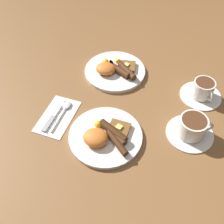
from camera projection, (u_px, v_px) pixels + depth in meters
name	position (u px, v px, depth m)	size (l,w,h in m)	color
ground_plane	(106.00, 137.00, 0.90)	(3.00, 3.00, 0.00)	brown
breakfast_plate_near	(105.00, 135.00, 0.89)	(0.25, 0.25, 0.05)	silver
breakfast_plate_far	(115.00, 70.00, 1.11)	(0.26, 0.26, 0.05)	silver
teacup_near	(192.00, 128.00, 0.89)	(0.16, 0.16, 0.08)	silver
teacup_far	(202.00, 91.00, 1.01)	(0.16, 0.16, 0.07)	silver
napkin	(58.00, 116.00, 0.96)	(0.11, 0.19, 0.01)	white
knife	(53.00, 116.00, 0.95)	(0.03, 0.16, 0.01)	silver
spoon	(65.00, 108.00, 0.98)	(0.03, 0.15, 0.01)	silver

